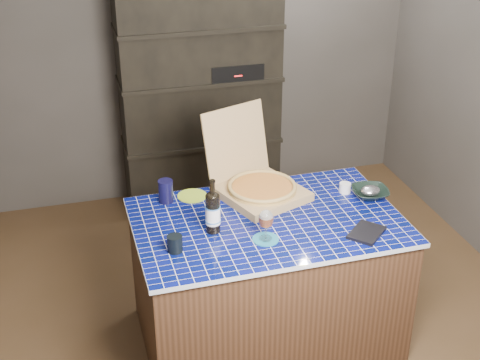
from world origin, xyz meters
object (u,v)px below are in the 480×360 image
object	(u,v)px
mead_bottle	(213,211)
bowl	(370,193)
kitchen_island	(266,279)
wine_glass	(266,220)
pizza_box	(259,185)
dvd_case	(367,233)

from	to	relation	value
mead_bottle	bowl	size ratio (longest dim) A/B	1.46
kitchen_island	wine_glass	bearing A→B (deg)	-111.34
pizza_box	wine_glass	bearing A→B (deg)	-123.58
pizza_box	mead_bottle	size ratio (longest dim) A/B	2.10
pizza_box	dvd_case	size ratio (longest dim) A/B	3.11
pizza_box	wine_glass	world-z (taller)	pizza_box
bowl	pizza_box	bearing A→B (deg)	162.76
mead_bottle	bowl	xyz separation A→B (m)	(0.97, 0.13, -0.09)
dvd_case	pizza_box	bearing A→B (deg)	174.47
kitchen_island	wine_glass	xyz separation A→B (m)	(-0.07, -0.19, 0.52)
bowl	wine_glass	bearing A→B (deg)	-158.75
wine_glass	dvd_case	size ratio (longest dim) A/B	0.83
kitchen_island	pizza_box	xyz separation A→B (m)	(0.04, 0.28, 0.47)
wine_glass	bowl	xyz separation A→B (m)	(0.73, 0.28, -0.10)
dvd_case	bowl	xyz separation A→B (m)	(0.20, 0.37, 0.02)
mead_bottle	dvd_case	xyz separation A→B (m)	(0.78, -0.25, -0.11)
kitchen_island	mead_bottle	xyz separation A→B (m)	(-0.32, -0.04, 0.52)
wine_glass	bowl	distance (m)	0.79
mead_bottle	bowl	distance (m)	0.98
kitchen_island	pizza_box	distance (m)	0.55
wine_glass	kitchen_island	bearing A→B (deg)	69.25
mead_bottle	kitchen_island	bearing A→B (deg)	6.56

